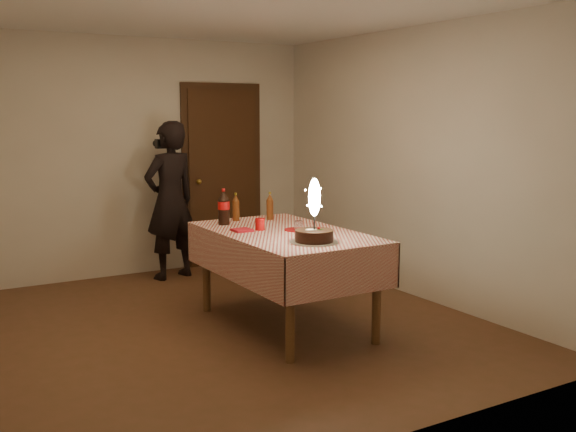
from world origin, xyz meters
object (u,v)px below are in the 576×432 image
at_px(red_cup, 260,224).
at_px(photographer, 170,200).
at_px(cola_bottle, 224,207).
at_px(dining_table, 285,244).
at_px(red_plate, 297,230).
at_px(clear_cup, 298,226).
at_px(amber_bottle_left, 236,208).
at_px(amber_bottle_right, 270,207).
at_px(birthday_cake, 314,228).

relative_size(red_cup, photographer, 0.06).
distance_m(red_cup, cola_bottle, 0.44).
bearing_deg(dining_table, red_plate, -0.83).
distance_m(clear_cup, photographer, 2.17).
bearing_deg(dining_table, amber_bottle_left, 98.33).
bearing_deg(photographer, dining_table, -84.31).
relative_size(clear_cup, amber_bottle_right, 0.35).
bearing_deg(red_cup, birthday_cake, -81.35).
relative_size(birthday_cake, red_plate, 2.22).
bearing_deg(amber_bottle_left, amber_bottle_right, -17.66).
bearing_deg(amber_bottle_right, photographer, 105.32).
relative_size(birthday_cake, clear_cup, 5.43).
bearing_deg(red_cup, amber_bottle_left, 85.21).
relative_size(birthday_cake, amber_bottle_left, 1.92).
height_order(dining_table, red_cup, red_cup).
distance_m(clear_cup, cola_bottle, 0.75).
height_order(red_cup, photographer, photographer).
bearing_deg(red_cup, amber_bottle_right, 52.42).
xyz_separation_m(birthday_cake, red_plate, (0.17, 0.52, -0.11)).
bearing_deg(cola_bottle, amber_bottle_left, 36.14).
height_order(birthday_cake, cola_bottle, birthday_cake).
xyz_separation_m(cola_bottle, amber_bottle_right, (0.49, 0.04, -0.03)).
xyz_separation_m(birthday_cake, clear_cup, (0.14, 0.45, -0.07)).
relative_size(red_plate, amber_bottle_left, 0.86).
distance_m(cola_bottle, photographer, 1.52).
xyz_separation_m(clear_cup, amber_bottle_right, (0.11, 0.67, 0.07)).
distance_m(dining_table, clear_cup, 0.19).
xyz_separation_m(birthday_cake, red_cup, (-0.10, 0.68, -0.06)).
bearing_deg(birthday_cake, clear_cup, 73.15).
bearing_deg(cola_bottle, amber_bottle_right, 4.66).
xyz_separation_m(red_plate, amber_bottle_left, (-0.22, 0.71, 0.11)).
height_order(birthday_cake, amber_bottle_right, birthday_cake).
distance_m(clear_cup, amber_bottle_right, 0.68).
distance_m(cola_bottle, amber_bottle_right, 0.49).
bearing_deg(photographer, amber_bottle_right, -74.68).
relative_size(birthday_cake, red_cup, 4.89).
bearing_deg(amber_bottle_left, dining_table, -81.67).
distance_m(dining_table, amber_bottle_right, 0.68).
distance_m(birthday_cake, photographer, 2.61).
relative_size(red_plate, photographer, 0.13).
relative_size(birthday_cake, amber_bottle_right, 1.92).
bearing_deg(cola_bottle, red_plate, -54.50).
xyz_separation_m(clear_cup, cola_bottle, (-0.38, 0.63, 0.11)).
distance_m(red_cup, photographer, 1.93).
bearing_deg(dining_table, red_cup, 132.98).
bearing_deg(amber_bottle_right, red_cup, -127.58).
height_order(red_cup, cola_bottle, cola_bottle).
relative_size(amber_bottle_right, photographer, 0.15).
bearing_deg(amber_bottle_right, amber_bottle_left, 162.34).
distance_m(red_cup, amber_bottle_left, 0.55).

